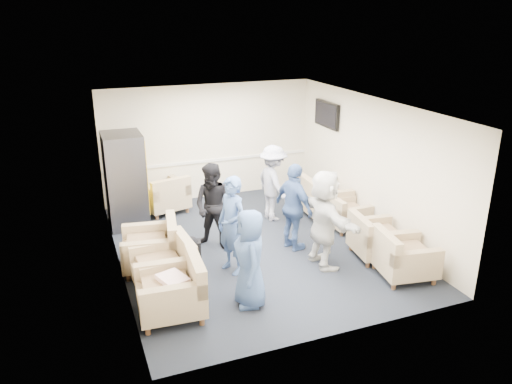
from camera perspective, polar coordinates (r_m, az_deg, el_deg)
name	(u,v)px	position (r m, az deg, el deg)	size (l,w,h in m)	color
floor	(255,246)	(9.62, -0.13, -6.22)	(6.00, 6.00, 0.00)	black
ceiling	(255,106)	(8.77, -0.14, 9.82)	(6.00, 6.00, 0.00)	silver
back_wall	(209,142)	(11.84, -5.38, 5.71)	(5.00, 0.02, 2.70)	beige
front_wall	(338,248)	(6.60, 9.32, -6.30)	(5.00, 0.02, 2.70)	beige
left_wall	(114,197)	(8.58, -15.91, -0.54)	(0.02, 6.00, 2.70)	beige
right_wall	(372,165)	(10.23, 13.07, 2.99)	(0.02, 6.00, 2.70)	beige
chair_rail	(210,161)	(11.94, -5.29, 3.60)	(4.98, 0.04, 0.06)	silver
tv	(327,115)	(11.52, 8.08, 8.75)	(0.10, 1.00, 0.58)	black
armchair_left_near	(175,292)	(7.54, -9.28, -11.18)	(1.00, 1.00, 0.75)	#9C8665
armchair_left_mid	(167,268)	(8.22, -10.15, -8.53)	(0.97, 0.97, 0.73)	#9C8665
armchair_left_far	(154,248)	(8.88, -11.59, -6.30)	(1.08, 1.08, 0.75)	#9C8665
armchair_right_near	(402,258)	(8.77, 16.30, -7.23)	(1.01, 1.01, 0.71)	#9C8665
armchair_right_midnear	(375,239)	(9.34, 13.42, -5.29)	(0.96, 0.96, 0.69)	#9C8665
armchair_right_midfar	(345,214)	(10.44, 10.11, -2.54)	(0.79, 0.79, 0.61)	#9C8665
armchair_right_far	(322,200)	(10.99, 7.57, -0.87)	(0.97, 0.97, 0.74)	#9C8665
armchair_corner	(166,196)	(11.29, -10.28, -0.51)	(1.09, 1.09, 0.72)	#9C8665
vending_machine	(126,180)	(10.60, -14.69, 1.34)	(0.79, 0.92, 1.95)	#4C4C54
backpack	(192,250)	(8.95, -7.31, -6.56)	(0.34, 0.28, 0.53)	black
pillow	(173,281)	(7.44, -9.49, -9.95)	(0.45, 0.34, 0.13)	white
person_front_left	(250,259)	(7.50, -0.70, -7.61)	(0.75, 0.49, 1.54)	#3A568D
person_mid_left	(232,225)	(8.41, -2.77, -3.83)	(0.62, 0.41, 1.71)	#3A568D
person_back_left	(214,207)	(9.30, -4.80, -1.69)	(0.80, 0.62, 1.65)	black
person_back_right	(273,183)	(10.57, 1.97, 1.02)	(1.06, 0.61, 1.63)	silver
person_mid_right	(294,207)	(9.24, 4.37, -1.76)	(0.98, 0.41, 1.67)	#3A568D
person_front_right	(325,219)	(8.67, 7.85, -3.07)	(1.63, 0.52, 1.76)	silver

